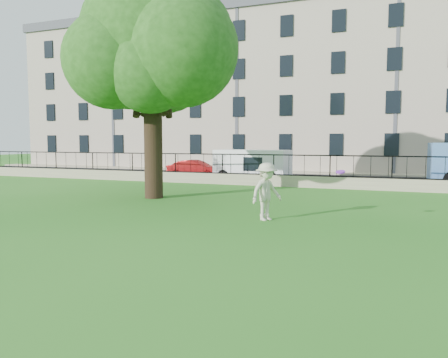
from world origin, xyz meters
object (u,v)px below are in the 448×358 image
at_px(tree, 150,43).
at_px(man, 267,192).
at_px(red_sedan, 196,170).
at_px(frisbee, 340,172).
at_px(white_van, 252,166).

distance_m(tree, man, 9.02).
bearing_deg(red_sedan, man, -148.37).
bearing_deg(tree, red_sedan, 103.58).
height_order(tree, frisbee, tree).
height_order(man, red_sedan, man).
bearing_deg(frisbee, man, -179.31).
bearing_deg(white_van, red_sedan, -175.31).
bearing_deg(white_van, tree, -95.52).
bearing_deg(white_van, man, -65.44).
bearing_deg(red_sedan, white_van, -92.08).
relative_size(frisbee, white_van, 0.06).
bearing_deg(tree, man, -29.18).
distance_m(frisbee, white_van, 14.13).
distance_m(man, red_sedan, 14.97).
relative_size(tree, red_sedan, 2.68).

